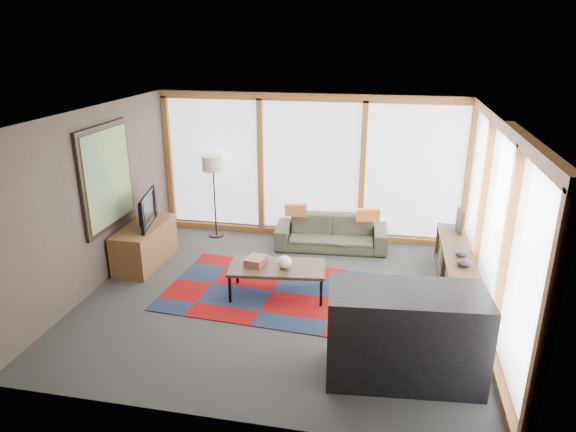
% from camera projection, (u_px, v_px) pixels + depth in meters
% --- Properties ---
extents(ground, '(5.50, 5.50, 0.00)m').
position_uv_depth(ground, '(282.00, 298.00, 7.31)').
color(ground, '#31322F').
rests_on(ground, ground).
extents(room_envelope, '(5.52, 5.02, 2.62)m').
position_uv_depth(room_envelope, '(325.00, 185.00, 7.22)').
color(room_envelope, '#433931').
rests_on(room_envelope, ground).
extents(rug, '(3.16, 2.14, 0.01)m').
position_uv_depth(rug, '(272.00, 291.00, 7.48)').
color(rug, maroon).
rests_on(rug, ground).
extents(sofa, '(1.96, 0.89, 0.56)m').
position_uv_depth(sofa, '(331.00, 233.00, 8.93)').
color(sofa, '#363928').
rests_on(sofa, ground).
extents(pillow_left, '(0.40, 0.17, 0.21)m').
position_uv_depth(pillow_left, '(296.00, 210.00, 8.89)').
color(pillow_left, orange).
rests_on(pillow_left, sofa).
extents(pillow_right, '(0.39, 0.19, 0.21)m').
position_uv_depth(pillow_right, '(368.00, 215.00, 8.66)').
color(pillow_right, orange).
rests_on(pillow_right, sofa).
extents(floor_lamp, '(0.38, 0.38, 1.52)m').
position_uv_depth(floor_lamp, '(215.00, 197.00, 9.29)').
color(floor_lamp, black).
rests_on(floor_lamp, ground).
extents(coffee_table, '(1.41, 0.83, 0.45)m').
position_uv_depth(coffee_table, '(277.00, 280.00, 7.33)').
color(coffee_table, '#2F2212').
rests_on(coffee_table, ground).
extents(book_stack, '(0.30, 0.35, 0.10)m').
position_uv_depth(book_stack, '(256.00, 261.00, 7.31)').
color(book_stack, brown).
rests_on(book_stack, coffee_table).
extents(vase, '(0.24, 0.24, 0.18)m').
position_uv_depth(vase, '(284.00, 262.00, 7.18)').
color(vase, silver).
rests_on(vase, coffee_table).
extents(bookshelf, '(0.42, 2.30, 0.58)m').
position_uv_depth(bookshelf, '(456.00, 269.00, 7.53)').
color(bookshelf, '#2F2212').
rests_on(bookshelf, ground).
extents(bowl_a, '(0.22, 0.22, 0.10)m').
position_uv_depth(bowl_a, '(464.00, 263.00, 6.94)').
color(bowl_a, black).
rests_on(bowl_a, bookshelf).
extents(bowl_b, '(0.16, 0.16, 0.08)m').
position_uv_depth(bowl_b, '(461.00, 254.00, 7.25)').
color(bowl_b, black).
rests_on(bowl_b, bookshelf).
extents(shelf_picture, '(0.08, 0.29, 0.38)m').
position_uv_depth(shelf_picture, '(460.00, 221.00, 8.08)').
color(shelf_picture, black).
rests_on(shelf_picture, bookshelf).
extents(tv_console, '(0.55, 1.31, 0.66)m').
position_uv_depth(tv_console, '(145.00, 245.00, 8.30)').
color(tv_console, brown).
rests_on(tv_console, ground).
extents(television, '(0.32, 0.93, 0.53)m').
position_uv_depth(television, '(143.00, 209.00, 8.12)').
color(television, black).
rests_on(television, tv_console).
extents(bar_counter, '(1.71, 0.92, 1.04)m').
position_uv_depth(bar_counter, '(405.00, 335.00, 5.48)').
color(bar_counter, black).
rests_on(bar_counter, ground).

